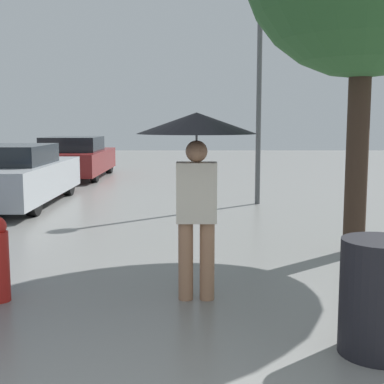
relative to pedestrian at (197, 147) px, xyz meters
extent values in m
cylinder|color=#9E7051|center=(-0.10, 0.00, -1.08)|extent=(0.14, 0.14, 0.75)
cylinder|color=#9E7051|center=(0.10, 0.00, -1.08)|extent=(0.14, 0.14, 0.75)
cube|color=beige|center=(0.00, 0.00, -0.43)|extent=(0.38, 0.22, 0.56)
sphere|color=#9E7051|center=(0.00, 0.00, -0.04)|extent=(0.20, 0.20, 0.20)
cylinder|color=#515456|center=(0.00, 0.00, -0.18)|extent=(0.02, 0.02, 0.60)
cone|color=black|center=(0.00, 0.00, 0.22)|extent=(1.12, 1.12, 0.20)
cube|color=#9EA3A8|center=(-3.76, 5.95, -0.95)|extent=(1.89, 4.44, 0.67)
cube|color=black|center=(-3.76, 5.73, -0.42)|extent=(1.61, 2.00, 0.39)
cylinder|color=black|center=(-2.90, 7.33, -1.15)|extent=(0.18, 0.62, 0.62)
cylinder|color=black|center=(-2.90, 4.57, -1.15)|extent=(0.18, 0.62, 0.62)
cube|color=maroon|center=(-3.62, 11.34, -0.96)|extent=(1.86, 4.35, 0.64)
cube|color=black|center=(-3.62, 11.12, -0.43)|extent=(1.59, 1.96, 0.43)
cylinder|color=black|center=(-4.46, 12.69, -1.13)|extent=(0.18, 0.66, 0.66)
cylinder|color=black|center=(-2.79, 12.69, -1.13)|extent=(0.18, 0.66, 0.66)
cylinder|color=black|center=(-4.46, 9.99, -1.13)|extent=(0.18, 0.66, 0.66)
cylinder|color=black|center=(-2.79, 9.99, -1.13)|extent=(0.18, 0.66, 0.66)
cylinder|color=#38281E|center=(2.06, 1.84, -0.01)|extent=(0.28, 0.28, 2.91)
cylinder|color=#515456|center=(1.32, 6.02, 0.79)|extent=(0.10, 0.10, 4.51)
cylinder|color=black|center=(1.32, -1.20, -1.03)|extent=(0.57, 0.57, 0.85)
camera|label=1|loc=(-0.04, -4.95, 0.23)|focal=50.00mm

